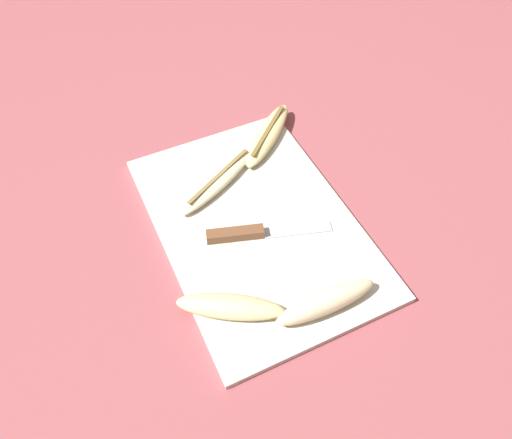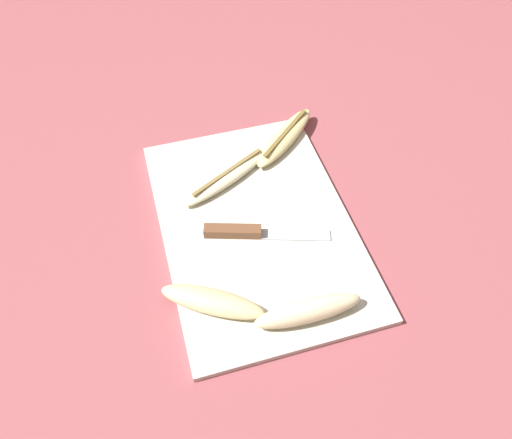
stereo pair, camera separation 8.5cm
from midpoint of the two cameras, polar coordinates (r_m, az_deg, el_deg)
The scene contains 7 objects.
ground_plane at distance 0.87m, azimuth 2.80°, elevation -1.08°, with size 4.00×4.00×0.00m, color #93474C.
cutting_board at distance 0.86m, azimuth 2.81°, elevation -0.84°, with size 0.48×0.32×0.01m.
knife at distance 0.84m, azimuth 1.54°, elevation -1.62°, with size 0.08×0.21×0.02m.
banana_spotted_left at distance 0.99m, azimuth 5.82°, elevation 9.25°, with size 0.16×0.17×0.02m.
banana_pale_long at distance 0.92m, azimuth -0.62°, elevation 4.88°, with size 0.13×0.20×0.02m.
banana_cream_curved at distance 0.76m, azimuth 9.25°, elevation -10.48°, with size 0.04×0.17×0.04m.
banana_mellow_near at distance 0.76m, azimuth -1.79°, elevation -9.59°, with size 0.12×0.16×0.03m.
Camera 2 is at (0.51, -0.15, 0.69)m, focal length 35.00 mm.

